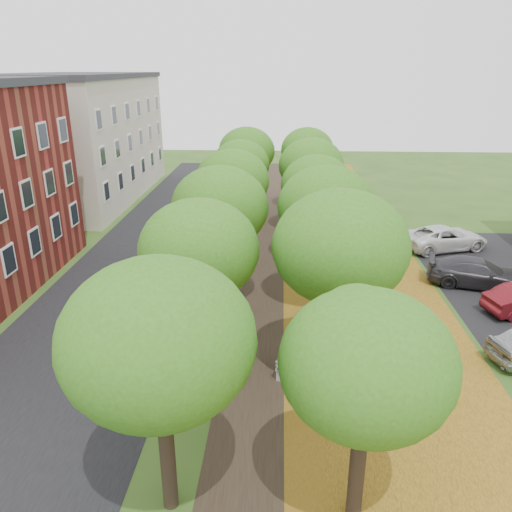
# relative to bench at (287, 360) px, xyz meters

# --- Properties ---
(ground) EXTENTS (120.00, 120.00, 0.00)m
(ground) POSITION_rel_bench_xyz_m (-0.90, -6.43, -0.43)
(ground) COLOR #2D4C19
(ground) RESTS_ON ground
(street_asphalt) EXTENTS (8.00, 70.00, 0.01)m
(street_asphalt) POSITION_rel_bench_xyz_m (-8.40, 8.57, -0.42)
(street_asphalt) COLOR black
(street_asphalt) RESTS_ON ground
(footpath) EXTENTS (3.20, 70.00, 0.01)m
(footpath) POSITION_rel_bench_xyz_m (-0.90, 8.57, -0.42)
(footpath) COLOR black
(footpath) RESTS_ON ground
(leaf_verge) EXTENTS (7.50, 70.00, 0.01)m
(leaf_verge) POSITION_rel_bench_xyz_m (4.10, 8.57, -0.42)
(leaf_verge) COLOR #A5741E
(leaf_verge) RESTS_ON ground
(tree_row_west) EXTENTS (4.26, 34.26, 6.56)m
(tree_row_west) POSITION_rel_bench_xyz_m (-3.10, 8.57, 4.30)
(tree_row_west) COLOR black
(tree_row_west) RESTS_ON ground
(tree_row_east) EXTENTS (4.26, 34.26, 6.56)m
(tree_row_east) POSITION_rel_bench_xyz_m (1.70, 8.57, 4.30)
(tree_row_east) COLOR black
(tree_row_east) RESTS_ON ground
(building_cream) EXTENTS (10.30, 20.30, 10.40)m
(building_cream) POSITION_rel_bench_xyz_m (-17.90, 26.57, 4.78)
(building_cream) COLOR beige
(building_cream) RESTS_ON ground
(bench) EXTENTS (0.91, 1.80, 0.82)m
(bench) POSITION_rel_bench_xyz_m (0.00, 0.00, 0.00)
(bench) COLOR #2C372C
(bench) RESTS_ON ground
(car_grey) EXTENTS (5.44, 3.31, 1.47)m
(car_grey) POSITION_rel_bench_xyz_m (10.10, 8.39, 0.31)
(car_grey) COLOR #323136
(car_grey) RESTS_ON ground
(car_white) EXTENTS (5.90, 4.02, 1.50)m
(car_white) POSITION_rel_bench_xyz_m (10.10, 14.14, 0.32)
(car_white) COLOR white
(car_white) RESTS_ON ground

